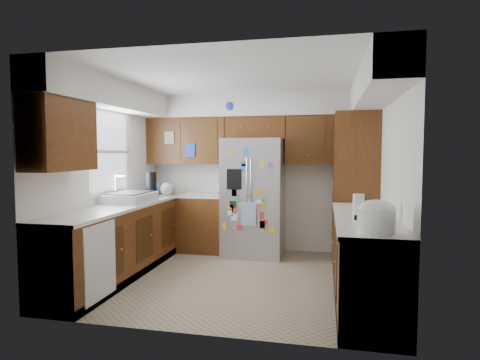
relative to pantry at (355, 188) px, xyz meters
name	(u,v)px	position (x,y,z in m)	size (l,w,h in m)	color
floor	(237,278)	(-1.50, -1.15, -1.07)	(3.60, 3.60, 0.00)	tan
room_shell	(235,135)	(-1.61, -0.79, 0.75)	(3.64, 3.24, 2.52)	white
left_counter_run	(138,240)	(-2.86, -1.12, -0.65)	(1.36, 3.20, 0.92)	#45230D
right_counter_run	(364,263)	(0.00, -1.62, -0.65)	(0.63, 2.25, 0.92)	#45230D
pantry	(355,188)	(0.00, 0.00, 0.00)	(0.60, 0.90, 2.15)	#45230D
fridge	(254,197)	(-1.50, 0.05, -0.17)	(0.90, 0.79, 1.80)	#97979C
bridge_cabinet	(256,128)	(-1.50, 0.28, 0.90)	(0.96, 0.34, 0.35)	#45230D
fridge_top_items	(242,108)	(-1.72, 0.23, 1.21)	(0.80, 0.33, 0.31)	#2031C5
sink_assembly	(130,197)	(-3.00, -1.05, -0.09)	(0.52, 0.70, 0.37)	silver
left_counter_clutter	(157,188)	(-2.94, -0.29, -0.02)	(0.38, 0.87, 0.38)	black
rice_cooker	(376,216)	(0.00, -2.53, -0.01)	(0.33, 0.32, 0.28)	white
paper_towel	(358,207)	(-0.09, -1.84, -0.03)	(0.11, 0.11, 0.25)	white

